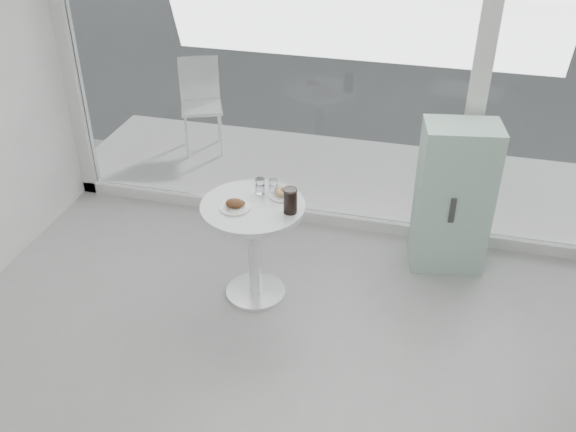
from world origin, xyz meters
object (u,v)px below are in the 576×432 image
(mint_cabinet, at_px, (453,198))
(patio_chair, at_px, (201,99))
(main_table, at_px, (254,232))
(plate_donut, at_px, (283,193))
(cola_glass, at_px, (290,201))
(water_tumbler_a, at_px, (260,187))
(water_tumbler_b, at_px, (273,187))
(plate_fritter, at_px, (235,205))

(mint_cabinet, bearing_deg, patio_chair, 141.70)
(main_table, bearing_deg, plate_donut, 44.61)
(mint_cabinet, bearing_deg, main_table, -160.09)
(mint_cabinet, distance_m, cola_glass, 1.35)
(water_tumbler_a, height_order, water_tumbler_b, water_tumbler_a)
(plate_fritter, xyz_separation_m, plate_donut, (0.27, 0.24, -0.01))
(mint_cabinet, distance_m, plate_donut, 1.32)
(patio_chair, bearing_deg, main_table, -84.17)
(patio_chair, distance_m, plate_donut, 2.42)
(plate_fritter, xyz_separation_m, water_tumbler_a, (0.10, 0.24, 0.02))
(plate_fritter, xyz_separation_m, cola_glass, (0.37, 0.05, 0.06))
(water_tumbler_b, bearing_deg, main_table, -116.47)
(plate_fritter, distance_m, water_tumbler_b, 0.33)
(patio_chair, distance_m, cola_glass, 2.64)
(mint_cabinet, relative_size, water_tumbler_b, 11.08)
(plate_fritter, height_order, water_tumbler_a, water_tumbler_a)
(plate_donut, bearing_deg, water_tumbler_a, -179.35)
(water_tumbler_a, bearing_deg, cola_glass, -35.75)
(plate_fritter, relative_size, water_tumbler_a, 1.87)
(plate_donut, distance_m, water_tumbler_b, 0.08)
(mint_cabinet, relative_size, patio_chair, 1.27)
(water_tumbler_b, height_order, cola_glass, cola_glass)
(mint_cabinet, xyz_separation_m, cola_glass, (-1.06, -0.79, 0.27))
(main_table, bearing_deg, mint_cabinet, 29.68)
(mint_cabinet, bearing_deg, plate_donut, -162.81)
(main_table, xyz_separation_m, water_tumbler_a, (0.00, 0.17, 0.27))
(water_tumbler_a, height_order, cola_glass, cola_glass)
(patio_chair, bearing_deg, plate_fritter, -86.97)
(patio_chair, relative_size, plate_donut, 4.48)
(water_tumbler_a, relative_size, water_tumbler_b, 1.06)
(mint_cabinet, relative_size, plate_donut, 5.68)
(water_tumbler_a, bearing_deg, water_tumbler_b, 13.93)
(plate_fritter, height_order, water_tumbler_b, water_tumbler_b)
(main_table, relative_size, water_tumbler_a, 6.87)
(plate_fritter, bearing_deg, main_table, 36.46)
(mint_cabinet, bearing_deg, cola_glass, -153.25)
(main_table, height_order, plate_fritter, plate_fritter)
(mint_cabinet, bearing_deg, plate_fritter, -159.59)
(cola_glass, bearing_deg, water_tumbler_a, 144.25)
(plate_fritter, relative_size, cola_glass, 1.18)
(main_table, distance_m, cola_glass, 0.41)
(water_tumbler_a, bearing_deg, mint_cabinet, 24.02)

